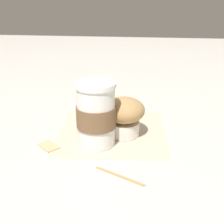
% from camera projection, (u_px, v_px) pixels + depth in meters
% --- Properties ---
extents(ground_plane, '(3.00, 3.00, 0.00)m').
position_uv_depth(ground_plane, '(112.00, 132.00, 0.77)').
color(ground_plane, beige).
extents(paper_napkin, '(0.27, 0.27, 0.00)m').
position_uv_depth(paper_napkin, '(112.00, 132.00, 0.77)').
color(paper_napkin, beige).
rests_on(paper_napkin, ground_plane).
extents(coffee_cup, '(0.09, 0.09, 0.14)m').
position_uv_depth(coffee_cup, '(96.00, 114.00, 0.68)').
color(coffee_cup, white).
rests_on(coffee_cup, paper_napkin).
extents(muffin, '(0.10, 0.10, 0.09)m').
position_uv_depth(muffin, '(124.00, 115.00, 0.73)').
color(muffin, white).
rests_on(muffin, paper_napkin).
extents(banana, '(0.15, 0.10, 0.04)m').
position_uv_depth(banana, '(100.00, 109.00, 0.85)').
color(banana, gold).
rests_on(banana, paper_napkin).
extents(sugar_packet, '(0.06, 0.06, 0.01)m').
position_uv_depth(sugar_packet, '(49.00, 145.00, 0.70)').
color(sugar_packet, '#E0B27F').
rests_on(sugar_packet, ground_plane).
extents(wooden_stirrer, '(0.06, 0.10, 0.00)m').
position_uv_depth(wooden_stirrer, '(120.00, 176.00, 0.59)').
color(wooden_stirrer, tan).
rests_on(wooden_stirrer, ground_plane).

